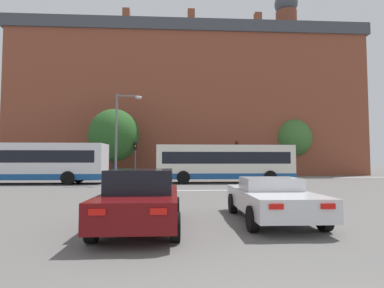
{
  "coord_description": "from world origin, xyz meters",
  "views": [
    {
      "loc": [
        -1.13,
        -2.36,
        1.74
      ],
      "look_at": [
        0.25,
        22.61,
        3.16
      ],
      "focal_mm": 28.0,
      "sensor_mm": 36.0,
      "label": 1
    }
  ],
  "objects_px": {
    "street_lamp_junction": "(121,129)",
    "pedestrian_walking_west": "(114,168)",
    "car_saloon_left": "(141,198)",
    "bus_crossing_lead": "(224,163)",
    "pedestrian_walking_east": "(268,167)",
    "pedestrian_waiting": "(197,169)",
    "traffic_light_far_right": "(237,153)",
    "bus_crossing_trailing": "(22,162)",
    "traffic_light_far_left": "(135,154)",
    "car_roadster_right": "(271,198)"
  },
  "relations": [
    {
      "from": "street_lamp_junction",
      "to": "pedestrian_walking_west",
      "type": "height_order",
      "value": "street_lamp_junction"
    },
    {
      "from": "car_saloon_left",
      "to": "bus_crossing_lead",
      "type": "relative_size",
      "value": 0.41
    },
    {
      "from": "pedestrian_walking_east",
      "to": "pedestrian_walking_west",
      "type": "distance_m",
      "value": 15.72
    },
    {
      "from": "pedestrian_waiting",
      "to": "pedestrian_walking_east",
      "type": "bearing_deg",
      "value": -98.56
    },
    {
      "from": "pedestrian_waiting",
      "to": "traffic_light_far_right",
      "type": "bearing_deg",
      "value": -105.4
    },
    {
      "from": "traffic_light_far_right",
      "to": "pedestrian_walking_west",
      "type": "distance_m",
      "value": 12.65
    },
    {
      "from": "bus_crossing_trailing",
      "to": "pedestrian_walking_east",
      "type": "relative_size",
      "value": 6.88
    },
    {
      "from": "pedestrian_waiting",
      "to": "pedestrian_walking_east",
      "type": "distance_m",
      "value": 7.26
    },
    {
      "from": "traffic_light_far_left",
      "to": "pedestrian_walking_east",
      "type": "bearing_deg",
      "value": -1.15
    },
    {
      "from": "bus_crossing_lead",
      "to": "street_lamp_junction",
      "type": "xyz_separation_m",
      "value": [
        -7.93,
        -1.77,
        2.51
      ]
    },
    {
      "from": "car_roadster_right",
      "to": "traffic_light_far_left",
      "type": "relative_size",
      "value": 1.21
    },
    {
      "from": "bus_crossing_lead",
      "to": "street_lamp_junction",
      "type": "distance_m",
      "value": 8.5
    },
    {
      "from": "bus_crossing_lead",
      "to": "traffic_light_far_left",
      "type": "bearing_deg",
      "value": 51.84
    },
    {
      "from": "car_saloon_left",
      "to": "pedestrian_walking_west",
      "type": "height_order",
      "value": "pedestrian_walking_west"
    },
    {
      "from": "pedestrian_waiting",
      "to": "traffic_light_far_left",
      "type": "bearing_deg",
      "value": 107.38
    },
    {
      "from": "car_saloon_left",
      "to": "bus_crossing_trailing",
      "type": "xyz_separation_m",
      "value": [
        -10.78,
        15.61,
        0.88
      ]
    },
    {
      "from": "bus_crossing_trailing",
      "to": "traffic_light_far_right",
      "type": "xyz_separation_m",
      "value": [
        17.88,
        6.55,
        0.91
      ]
    },
    {
      "from": "car_saloon_left",
      "to": "street_lamp_junction",
      "type": "distance_m",
      "value": 14.9
    },
    {
      "from": "pedestrian_walking_west",
      "to": "traffic_light_far_right",
      "type": "bearing_deg",
      "value": 53.57
    },
    {
      "from": "car_saloon_left",
      "to": "bus_crossing_lead",
      "type": "height_order",
      "value": "bus_crossing_lead"
    },
    {
      "from": "car_roadster_right",
      "to": "traffic_light_far_left",
      "type": "bearing_deg",
      "value": 108.25
    },
    {
      "from": "car_saloon_left",
      "to": "traffic_light_far_right",
      "type": "height_order",
      "value": "traffic_light_far_right"
    },
    {
      "from": "car_roadster_right",
      "to": "traffic_light_far_right",
      "type": "xyz_separation_m",
      "value": [
        3.39,
        21.35,
        1.91
      ]
    },
    {
      "from": "car_saloon_left",
      "to": "street_lamp_junction",
      "type": "height_order",
      "value": "street_lamp_junction"
    },
    {
      "from": "bus_crossing_trailing",
      "to": "pedestrian_walking_west",
      "type": "distance_m",
      "value": 9.32
    },
    {
      "from": "bus_crossing_lead",
      "to": "pedestrian_walking_west",
      "type": "height_order",
      "value": "bus_crossing_lead"
    },
    {
      "from": "traffic_light_far_left",
      "to": "pedestrian_walking_west",
      "type": "height_order",
      "value": "traffic_light_far_left"
    },
    {
      "from": "street_lamp_junction",
      "to": "pedestrian_walking_west",
      "type": "xyz_separation_m",
      "value": [
        -2.3,
        9.03,
        -3.09
      ]
    },
    {
      "from": "street_lamp_junction",
      "to": "pedestrian_walking_east",
      "type": "xyz_separation_m",
      "value": [
        13.36,
        7.74,
        -3.03
      ]
    },
    {
      "from": "pedestrian_waiting",
      "to": "pedestrian_walking_west",
      "type": "distance_m",
      "value": 8.61
    },
    {
      "from": "car_roadster_right",
      "to": "bus_crossing_trailing",
      "type": "distance_m",
      "value": 20.73
    },
    {
      "from": "car_roadster_right",
      "to": "pedestrian_walking_east",
      "type": "bearing_deg",
      "value": 73.34
    },
    {
      "from": "bus_crossing_trailing",
      "to": "traffic_light_far_right",
      "type": "bearing_deg",
      "value": -69.88
    },
    {
      "from": "car_saloon_left",
      "to": "traffic_light_far_right",
      "type": "xyz_separation_m",
      "value": [
        7.09,
        22.15,
        1.79
      ]
    },
    {
      "from": "bus_crossing_trailing",
      "to": "pedestrian_walking_west",
      "type": "bearing_deg",
      "value": -35.19
    },
    {
      "from": "traffic_light_far_right",
      "to": "pedestrian_walking_east",
      "type": "height_order",
      "value": "traffic_light_far_right"
    },
    {
      "from": "traffic_light_far_right",
      "to": "pedestrian_waiting",
      "type": "height_order",
      "value": "traffic_light_far_right"
    },
    {
      "from": "traffic_light_far_left",
      "to": "pedestrian_walking_east",
      "type": "xyz_separation_m",
      "value": [
        13.37,
        -0.27,
        -1.39
      ]
    },
    {
      "from": "traffic_light_far_left",
      "to": "traffic_light_far_right",
      "type": "xyz_separation_m",
      "value": [
        10.22,
        -0.03,
        0.09
      ]
    },
    {
      "from": "car_roadster_right",
      "to": "pedestrian_waiting",
      "type": "distance_m",
      "value": 22.8
    },
    {
      "from": "bus_crossing_trailing",
      "to": "pedestrian_walking_east",
      "type": "distance_m",
      "value": 21.96
    },
    {
      "from": "traffic_light_far_left",
      "to": "car_saloon_left",
      "type": "bearing_deg",
      "value": -81.97
    },
    {
      "from": "car_roadster_right",
      "to": "pedestrian_waiting",
      "type": "xyz_separation_m",
      "value": [
        -0.52,
        22.79,
        0.26
      ]
    },
    {
      "from": "car_saloon_left",
      "to": "traffic_light_far_right",
      "type": "distance_m",
      "value": 23.33
    },
    {
      "from": "bus_crossing_lead",
      "to": "traffic_light_far_left",
      "type": "xyz_separation_m",
      "value": [
        -7.93,
        6.24,
        0.87
      ]
    },
    {
      "from": "street_lamp_junction",
      "to": "car_roadster_right",
      "type": "bearing_deg",
      "value": -62.98
    },
    {
      "from": "car_roadster_right",
      "to": "pedestrian_walking_west",
      "type": "bearing_deg",
      "value": 112.7
    },
    {
      "from": "traffic_light_far_left",
      "to": "traffic_light_far_right",
      "type": "relative_size",
      "value": 0.96
    },
    {
      "from": "car_saloon_left",
      "to": "pedestrian_walking_west",
      "type": "distance_m",
      "value": 23.83
    },
    {
      "from": "bus_crossing_lead",
      "to": "pedestrian_walking_west",
      "type": "distance_m",
      "value": 12.56
    }
  ]
}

